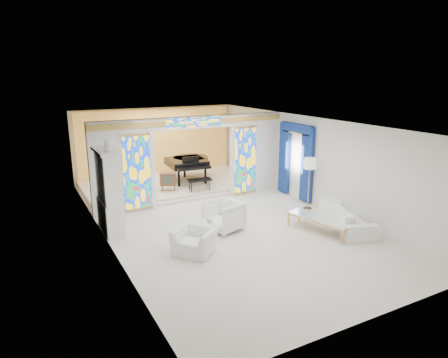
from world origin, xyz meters
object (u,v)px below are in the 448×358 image
sofa (347,217)px  grand_piano (189,162)px  coffee_table (319,219)px  armchair_right (224,216)px  armchair_left (194,241)px  tv_console (168,179)px  china_cabinet (109,192)px

sofa → grand_piano: grand_piano is taller
coffee_table → grand_piano: 6.62m
armchair_right → sofa: (3.28, -1.51, -0.10)m
armchair_left → coffee_table: 3.72m
coffee_table → grand_piano: grand_piano is taller
coffee_table → sofa: bearing=-6.1°
grand_piano → tv_console: grand_piano is taller
armchair_right → armchair_left: bearing=-69.9°
armchair_right → tv_console: bearing=166.9°
china_cabinet → armchair_left: (1.51, -2.49, -0.85)m
armchair_left → grand_piano: bearing=118.6°
armchair_left → tv_console: tv_console is taller
china_cabinet → sofa: (6.17, -3.01, -0.83)m
armchair_left → sofa: sofa is taller
sofa → coffee_table: bearing=105.5°
armchair_right → coffee_table: size_ratio=0.47×
armchair_right → tv_console: armchair_right is taller
china_cabinet → armchair_right: 3.33m
armchair_right → coffee_table: bearing=42.6°
coffee_table → grand_piano: (-1.25, 6.48, 0.52)m
china_cabinet → armchair_left: china_cabinet is taller
armchair_left → armchair_right: (1.37, 1.00, 0.11)m
armchair_right → sofa: bearing=49.2°
sofa → tv_console: (-3.50, 5.54, 0.29)m
coffee_table → grand_piano: size_ratio=0.73×
tv_console → armchair_right: bearing=-63.7°
china_cabinet → coffee_table: 6.01m
coffee_table → grand_piano: bearing=101.0°
armchair_right → coffee_table: armchair_right is taller
coffee_table → tv_console: (-2.54, 5.44, 0.22)m
armchair_right → grand_piano: bearing=152.0°
china_cabinet → armchair_right: china_cabinet is taller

